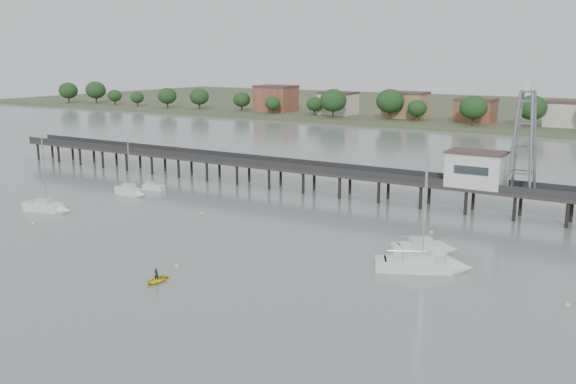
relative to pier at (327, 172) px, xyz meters
The scene contains 13 objects.
ground_plane 60.12m from the pier, 90.00° to the right, with size 500.00×500.00×0.00m, color gray.
pier is the anchor object (origin of this frame).
pier_building 25.16m from the pier, ahead, with size 8.40×5.40×5.30m.
lattice_tower 32.34m from the pier, ahead, with size 3.20×3.20×15.50m.
sailboat_d 40.95m from the pier, 44.93° to the right, with size 9.80×6.86×15.70m.
sailboat_a 44.14m from the pier, 131.27° to the right, with size 7.66×3.69×12.26m.
sailboat_c 35.16m from the pier, 41.05° to the right, with size 7.12×6.13×12.18m.
sailboat_b 32.82m from the pier, 145.55° to the right, with size 6.10×2.11×10.15m.
white_tender 30.50m from the pier, 154.72° to the right, with size 4.03×2.05×1.50m.
yellow_dinghy 47.94m from the pier, 83.02° to the right, with size 2.14×0.62×3.00m, color yellow.
dinghy_occupant 47.94m from the pier, 83.02° to the right, with size 0.46×1.26×0.30m, color black.
mooring_buoys 30.97m from the pier, 76.27° to the right, with size 68.78×29.10×0.39m.
far_shore 179.60m from the pier, 89.89° to the left, with size 500.00×170.00×10.40m.
Camera 1 is at (50.68, -33.69, 23.02)m, focal length 40.00 mm.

